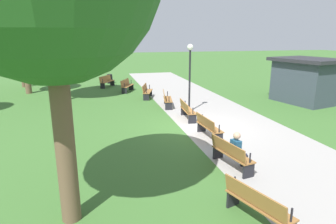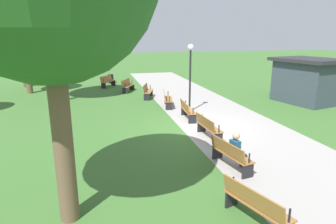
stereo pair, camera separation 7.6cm
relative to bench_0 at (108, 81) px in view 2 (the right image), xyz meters
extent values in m
plane|color=#3D6B2D|center=(11.68, 3.50, -0.47)|extent=(120.00, 120.00, 0.00)
cube|color=#A39E99|center=(11.68, 5.01, -0.46)|extent=(39.36, 4.66, 0.01)
cube|color=#996633|center=(0.04, 0.06, -0.02)|extent=(1.61, 1.26, 0.04)
cube|color=#996633|center=(-0.07, -0.11, 0.22)|extent=(1.43, 0.98, 0.40)
cube|color=black|center=(-0.60, 0.47, -0.25)|extent=(0.25, 0.35, 0.43)
cylinder|color=black|center=(-0.59, 0.48, 0.14)|extent=(0.06, 0.06, 0.30)
cube|color=black|center=(0.67, -0.36, -0.25)|extent=(0.25, 0.35, 0.43)
cylinder|color=black|center=(0.68, -0.34, 0.14)|extent=(0.06, 0.06, 0.30)
cube|color=#996633|center=(2.42, 1.39, -0.02)|extent=(1.66, 1.10, 0.04)
cube|color=#996633|center=(2.34, 1.21, 0.22)|extent=(1.52, 0.80, 0.40)
cube|color=black|center=(1.74, 1.72, -0.25)|extent=(0.22, 0.36, 0.43)
cylinder|color=black|center=(1.75, 1.74, 0.14)|extent=(0.06, 0.06, 0.30)
cube|color=black|center=(3.10, 1.07, -0.25)|extent=(0.22, 0.36, 0.43)
cylinder|color=black|center=(3.11, 1.08, 0.14)|extent=(0.06, 0.06, 0.30)
cube|color=#996633|center=(4.96, 2.41, -0.02)|extent=(1.69, 0.93, 0.04)
cube|color=#996633|center=(4.90, 2.22, 0.22)|extent=(1.58, 0.61, 0.40)
cube|color=black|center=(4.24, 2.65, -0.25)|extent=(0.17, 0.37, 0.43)
cylinder|color=black|center=(4.25, 2.67, 0.14)|extent=(0.06, 0.06, 0.30)
cube|color=black|center=(5.68, 2.18, -0.25)|extent=(0.17, 0.37, 0.43)
cylinder|color=black|center=(5.68, 2.20, 0.14)|extent=(0.06, 0.06, 0.30)
cube|color=#996633|center=(7.60, 3.10, -0.02)|extent=(1.69, 0.74, 0.04)
cube|color=#996633|center=(7.57, 2.91, 0.22)|extent=(1.62, 0.41, 0.40)
cube|color=black|center=(6.86, 3.25, -0.25)|extent=(0.13, 0.38, 0.43)
cylinder|color=black|center=(6.86, 3.27, 0.14)|extent=(0.05, 0.05, 0.30)
cube|color=black|center=(8.35, 2.96, -0.25)|extent=(0.13, 0.38, 0.43)
cylinder|color=black|center=(8.35, 2.98, 0.14)|extent=(0.05, 0.05, 0.30)
cube|color=#996633|center=(10.32, 3.45, -0.02)|extent=(1.66, 0.54, 0.04)
cube|color=#996633|center=(10.30, 3.25, 0.22)|extent=(1.64, 0.21, 0.40)
cube|color=black|center=(9.56, 3.50, -0.25)|extent=(0.08, 0.38, 0.43)
cylinder|color=black|center=(9.56, 3.52, 0.14)|extent=(0.05, 0.05, 0.30)
cube|color=black|center=(11.07, 3.40, -0.25)|extent=(0.08, 0.38, 0.43)
cylinder|color=black|center=(11.07, 3.42, 0.14)|extent=(0.05, 0.05, 0.30)
cube|color=#996633|center=(13.05, 3.45, -0.02)|extent=(1.66, 0.54, 0.04)
cube|color=#996633|center=(13.06, 3.25, 0.22)|extent=(1.64, 0.21, 0.40)
cube|color=black|center=(12.29, 3.40, -0.25)|extent=(0.08, 0.38, 0.43)
cylinder|color=black|center=(12.29, 3.42, 0.14)|extent=(0.05, 0.05, 0.30)
cube|color=black|center=(13.81, 3.50, -0.25)|extent=(0.08, 0.38, 0.43)
cylinder|color=black|center=(13.80, 3.52, 0.14)|extent=(0.05, 0.05, 0.30)
cube|color=#996633|center=(15.76, 3.10, -0.02)|extent=(1.69, 0.74, 0.04)
cube|color=#996633|center=(15.80, 2.91, 0.22)|extent=(1.62, 0.41, 0.40)
cube|color=black|center=(15.02, 2.96, -0.25)|extent=(0.13, 0.38, 0.43)
cylinder|color=black|center=(15.02, 2.98, 0.14)|extent=(0.05, 0.05, 0.30)
cube|color=black|center=(16.51, 3.25, -0.25)|extent=(0.13, 0.38, 0.43)
cylinder|color=black|center=(16.50, 3.27, 0.14)|extent=(0.05, 0.05, 0.30)
cube|color=#996633|center=(18.41, 2.41, -0.02)|extent=(1.69, 0.93, 0.04)
cube|color=#996633|center=(18.47, 2.22, 0.22)|extent=(1.58, 0.61, 0.40)
cube|color=black|center=(17.69, 2.18, -0.25)|extent=(0.17, 0.37, 0.43)
cylinder|color=black|center=(17.68, 2.20, 0.14)|extent=(0.06, 0.06, 0.30)
cylinder|color=black|center=(19.12, 2.67, 0.14)|extent=(0.06, 0.06, 0.30)
cube|color=navy|center=(15.91, 3.11, 0.23)|extent=(0.35, 0.26, 0.50)
sphere|color=tan|center=(15.91, 3.13, 0.62)|extent=(0.22, 0.22, 0.22)
cylinder|color=#23232D|center=(15.79, 3.27, -0.04)|extent=(0.20, 0.38, 0.13)
cylinder|color=#23232D|center=(15.76, 3.45, -0.25)|extent=(0.13, 0.13, 0.43)
cylinder|color=#23232D|center=(15.97, 3.31, -0.04)|extent=(0.20, 0.38, 0.13)
cylinder|color=#23232D|center=(15.93, 3.48, -0.25)|extent=(0.13, 0.13, 0.43)
cylinder|color=brown|center=(-1.55, -6.40, 1.29)|extent=(0.29, 0.29, 3.51)
sphere|color=#336B2D|center=(-1.55, -6.40, 3.88)|extent=(2.57, 2.57, 2.57)
cylinder|color=brown|center=(17.27, -1.55, 1.41)|extent=(0.41, 0.41, 3.76)
cylinder|color=brown|center=(1.32, -5.49, 1.09)|extent=(0.41, 0.41, 3.11)
sphere|color=#285B23|center=(1.32, -5.49, 3.54)|extent=(2.78, 2.78, 2.78)
cylinder|color=brown|center=(4.25, -2.75, 1.26)|extent=(0.30, 0.30, 3.45)
sphere|color=#336B2D|center=(4.25, -2.75, 4.41)|extent=(4.40, 4.40, 4.40)
cylinder|color=black|center=(8.96, 3.94, 1.16)|extent=(0.10, 0.10, 3.26)
sphere|color=white|center=(8.96, 3.94, 2.93)|extent=(0.32, 0.32, 0.32)
cylinder|color=black|center=(-1.83, 0.34, -0.08)|extent=(0.43, 0.43, 0.77)
cube|color=#38424C|center=(8.50, 11.51, 0.77)|extent=(3.73, 3.17, 2.48)
cube|color=#28282D|center=(8.50, 11.51, 2.11)|extent=(4.33, 3.77, 0.20)
camera|label=1|loc=(23.25, -0.84, 3.50)|focal=30.81mm
camera|label=2|loc=(23.27, -0.76, 3.50)|focal=30.81mm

